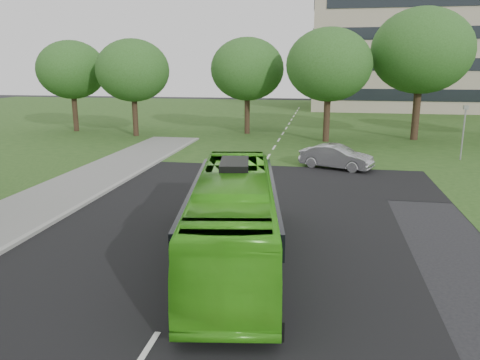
{
  "coord_description": "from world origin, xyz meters",
  "views": [
    {
      "loc": [
        3.77,
        -14.71,
        6.36
      ],
      "look_at": [
        0.37,
        4.41,
        1.6
      ],
      "focal_mm": 35.0,
      "sensor_mm": 36.0,
      "label": 1
    }
  ],
  "objects": [
    {
      "name": "tree_park_a",
      "position": [
        -13.35,
        26.2,
        5.93
      ],
      "size": [
        6.57,
        6.57,
        8.74
      ],
      "color": "black",
      "rests_on": "ground"
    },
    {
      "name": "office_building",
      "position": [
        21.96,
        61.96,
        12.5
      ],
      "size": [
        40.1,
        20.1,
        25.0
      ],
      "color": "tan",
      "rests_on": "ground"
    },
    {
      "name": "camera_pole",
      "position": [
        13.23,
        19.23,
        2.42
      ],
      "size": [
        0.38,
        0.35,
        3.75
      ],
      "rotation": [
        0.0,
        0.0,
        0.32
      ],
      "color": "gray",
      "rests_on": "ground"
    },
    {
      "name": "tree_park_f",
      "position": [
        -20.44,
        28.17,
        5.95
      ],
      "size": [
        6.56,
        6.56,
        8.76
      ],
      "color": "black",
      "rests_on": "ground"
    },
    {
      "name": "sedan",
      "position": [
        4.68,
        14.96,
        0.75
      ],
      "size": [
        4.82,
        3.14,
        1.5
      ],
      "primitive_type": "imported",
      "rotation": [
        0.0,
        0.0,
        1.2
      ],
      "color": "#A9A9AE",
      "rests_on": "ground"
    },
    {
      "name": "tree_park_b",
      "position": [
        -3.4,
        29.45,
        6.03
      ],
      "size": [
        6.82,
        6.82,
        8.95
      ],
      "color": "black",
      "rests_on": "ground"
    },
    {
      "name": "ground",
      "position": [
        0.0,
        0.0,
        0.0
      ],
      "size": [
        160.0,
        160.0,
        0.0
      ],
      "primitive_type": "plane",
      "color": "black",
      "rests_on": "ground"
    },
    {
      "name": "tree_park_d",
      "position": [
        11.71,
        28.28,
        7.56
      ],
      "size": [
        8.44,
        8.44,
        11.17
      ],
      "color": "black",
      "rests_on": "ground"
    },
    {
      "name": "bus",
      "position": [
        1.0,
        -0.36,
        1.49
      ],
      "size": [
        4.12,
        10.96,
        2.98
      ],
      "primitive_type": "imported",
      "rotation": [
        0.0,
        0.0,
        0.15
      ],
      "color": "#48BA1E",
      "rests_on": "ground"
    },
    {
      "name": "tree_park_c",
      "position": [
        4.05,
        25.84,
        6.42
      ],
      "size": [
        7.12,
        7.12,
        9.46
      ],
      "color": "black",
      "rests_on": "ground"
    },
    {
      "name": "street_surfaces",
      "position": [
        -0.38,
        22.75,
        0.03
      ],
      "size": [
        120.0,
        120.0,
        0.15
      ],
      "color": "black",
      "rests_on": "ground"
    }
  ]
}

